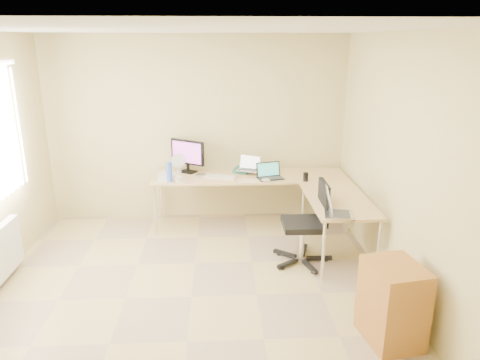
{
  "coord_description": "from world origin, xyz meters",
  "views": [
    {
      "loc": [
        0.29,
        -4.05,
        2.52
      ],
      "look_at": [
        0.55,
        1.1,
        0.9
      ],
      "focal_mm": 33.61,
      "sensor_mm": 36.0,
      "label": 1
    }
  ],
  "objects_px": {
    "cabinet": "(392,303)",
    "laptop_return": "(340,205)",
    "mug": "(178,180)",
    "water_bottle": "(169,172)",
    "laptop_black": "(270,171)",
    "laptop_center": "(249,164)",
    "office_chair": "(303,222)",
    "desk_return": "(337,227)",
    "desk_main": "(250,200)",
    "keyboard": "(218,177)",
    "monitor": "(188,156)",
    "desk_fan": "(179,164)"
  },
  "relations": [
    {
      "from": "office_chair",
      "to": "cabinet",
      "type": "distance_m",
      "value": 1.56
    },
    {
      "from": "cabinet",
      "to": "laptop_return",
      "type": "bearing_deg",
      "value": 90.17
    },
    {
      "from": "water_bottle",
      "to": "cabinet",
      "type": "bearing_deg",
      "value": -48.52
    },
    {
      "from": "desk_return",
      "to": "keyboard",
      "type": "bearing_deg",
      "value": 147.0
    },
    {
      "from": "laptop_center",
      "to": "keyboard",
      "type": "height_order",
      "value": "laptop_center"
    },
    {
      "from": "laptop_black",
      "to": "desk_return",
      "type": "bearing_deg",
      "value": -64.64
    },
    {
      "from": "laptop_center",
      "to": "mug",
      "type": "relative_size",
      "value": 3.17
    },
    {
      "from": "monitor",
      "to": "laptop_return",
      "type": "xyz_separation_m",
      "value": [
        1.71,
        -1.71,
        -0.11
      ]
    },
    {
      "from": "keyboard",
      "to": "desk_main",
      "type": "bearing_deg",
      "value": 29.2
    },
    {
      "from": "desk_return",
      "to": "cabinet",
      "type": "height_order",
      "value": "desk_return"
    },
    {
      "from": "laptop_center",
      "to": "water_bottle",
      "type": "height_order",
      "value": "water_bottle"
    },
    {
      "from": "laptop_black",
      "to": "mug",
      "type": "bearing_deg",
      "value": 170.83
    },
    {
      "from": "laptop_center",
      "to": "cabinet",
      "type": "bearing_deg",
      "value": -44.64
    },
    {
      "from": "mug",
      "to": "water_bottle",
      "type": "xyz_separation_m",
      "value": [
        -0.12,
        0.08,
        0.09
      ]
    },
    {
      "from": "desk_return",
      "to": "laptop_return",
      "type": "distance_m",
      "value": 0.72
    },
    {
      "from": "desk_main",
      "to": "water_bottle",
      "type": "height_order",
      "value": "water_bottle"
    },
    {
      "from": "desk_fan",
      "to": "laptop_black",
      "type": "bearing_deg",
      "value": -25.06
    },
    {
      "from": "mug",
      "to": "cabinet",
      "type": "xyz_separation_m",
      "value": [
        2.0,
        -2.32,
        -0.41
      ]
    },
    {
      "from": "desk_main",
      "to": "keyboard",
      "type": "height_order",
      "value": "keyboard"
    },
    {
      "from": "mug",
      "to": "laptop_center",
      "type": "bearing_deg",
      "value": 21.91
    },
    {
      "from": "laptop_center",
      "to": "laptop_black",
      "type": "height_order",
      "value": "laptop_center"
    },
    {
      "from": "laptop_black",
      "to": "keyboard",
      "type": "height_order",
      "value": "laptop_black"
    },
    {
      "from": "laptop_center",
      "to": "keyboard",
      "type": "xyz_separation_m",
      "value": [
        -0.43,
        -0.16,
        -0.13
      ]
    },
    {
      "from": "desk_main",
      "to": "keyboard",
      "type": "bearing_deg",
      "value": -170.03
    },
    {
      "from": "mug",
      "to": "water_bottle",
      "type": "bearing_deg",
      "value": 147.61
    },
    {
      "from": "laptop_center",
      "to": "desk_return",
      "type": "bearing_deg",
      "value": -23.55
    },
    {
      "from": "keyboard",
      "to": "desk_fan",
      "type": "bearing_deg",
      "value": 172.24
    },
    {
      "from": "monitor",
      "to": "desk_fan",
      "type": "height_order",
      "value": "monitor"
    },
    {
      "from": "monitor",
      "to": "laptop_black",
      "type": "bearing_deg",
      "value": 15.61
    },
    {
      "from": "laptop_black",
      "to": "cabinet",
      "type": "bearing_deg",
      "value": -87.6
    },
    {
      "from": "monitor",
      "to": "laptop_black",
      "type": "distance_m",
      "value": 1.19
    },
    {
      "from": "desk_return",
      "to": "cabinet",
      "type": "xyz_separation_m",
      "value": [
        0.07,
        -1.62,
        -0.01
      ]
    },
    {
      "from": "laptop_center",
      "to": "office_chair",
      "type": "distance_m",
      "value": 1.39
    },
    {
      "from": "laptop_return",
      "to": "water_bottle",
      "type": "bearing_deg",
      "value": 67.52
    },
    {
      "from": "desk_main",
      "to": "keyboard",
      "type": "xyz_separation_m",
      "value": [
        -0.44,
        -0.08,
        0.38
      ]
    },
    {
      "from": "laptop_center",
      "to": "office_chair",
      "type": "height_order",
      "value": "office_chair"
    },
    {
      "from": "mug",
      "to": "laptop_black",
      "type": "bearing_deg",
      "value": 6.09
    },
    {
      "from": "monitor",
      "to": "keyboard",
      "type": "distance_m",
      "value": 0.55
    },
    {
      "from": "desk_return",
      "to": "mug",
      "type": "distance_m",
      "value": 2.09
    },
    {
      "from": "monitor",
      "to": "laptop_center",
      "type": "relative_size",
      "value": 1.81
    },
    {
      "from": "keyboard",
      "to": "laptop_black",
      "type": "bearing_deg",
      "value": 12.0
    },
    {
      "from": "laptop_black",
      "to": "water_bottle",
      "type": "height_order",
      "value": "water_bottle"
    },
    {
      "from": "laptop_return",
      "to": "cabinet",
      "type": "xyz_separation_m",
      "value": [
        0.19,
        -1.1,
        -0.49
      ]
    },
    {
      "from": "desk_return",
      "to": "desk_fan",
      "type": "distance_m",
      "value": 2.35
    },
    {
      "from": "desk_return",
      "to": "water_bottle",
      "type": "bearing_deg",
      "value": 159.19
    },
    {
      "from": "laptop_center",
      "to": "cabinet",
      "type": "height_order",
      "value": "laptop_center"
    },
    {
      "from": "desk_main",
      "to": "desk_fan",
      "type": "xyz_separation_m",
      "value": [
        -0.99,
        0.2,
        0.49
      ]
    },
    {
      "from": "laptop_center",
      "to": "laptop_black",
      "type": "relative_size",
      "value": 0.89
    },
    {
      "from": "keyboard",
      "to": "laptop_return",
      "type": "bearing_deg",
      "value": -28.76
    },
    {
      "from": "desk_return",
      "to": "office_chair",
      "type": "distance_m",
      "value": 0.49
    }
  ]
}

